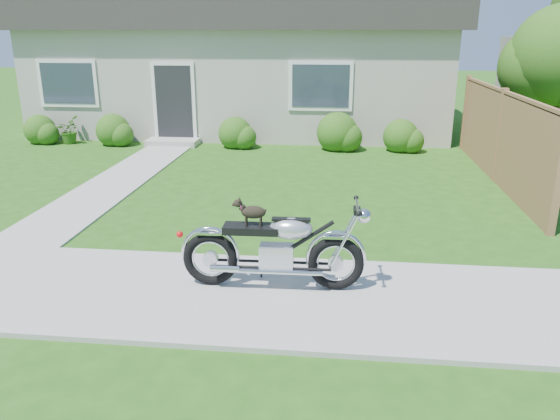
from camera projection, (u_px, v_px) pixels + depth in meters
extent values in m
plane|color=#235114|center=(84.00, 287.00, 6.67)|extent=(80.00, 80.00, 0.00)
cube|color=#9E9B93|center=(84.00, 286.00, 6.66)|extent=(24.00, 2.20, 0.04)
cube|color=#9E9B93|center=(122.00, 178.00, 11.54)|extent=(1.20, 8.00, 0.03)
cube|color=beige|center=(246.00, 79.00, 17.53)|extent=(12.00, 6.00, 3.00)
cube|color=#2D2B28|center=(245.00, 13.00, 16.90)|extent=(12.60, 6.60, 1.00)
cube|color=black|center=(174.00, 105.00, 14.97)|extent=(1.00, 0.06, 2.10)
cube|color=#9E9B93|center=(173.00, 142.00, 14.94)|extent=(1.40, 0.70, 0.16)
cube|color=#2D3847|center=(68.00, 83.00, 15.11)|extent=(1.70, 0.05, 1.30)
cube|color=#2D3847|center=(321.00, 86.00, 14.38)|extent=(1.70, 0.05, 1.30)
cube|color=#A06948|center=(499.00, 138.00, 11.16)|extent=(0.08, 6.50, 1.80)
cube|color=#A06948|center=(466.00, 113.00, 14.21)|extent=(0.12, 0.12, 1.90)
cube|color=#A06948|center=(500.00, 135.00, 11.14)|extent=(0.12, 0.12, 1.90)
cube|color=#A06948|center=(559.00, 175.00, 8.07)|extent=(0.12, 0.12, 1.90)
cube|color=#A06948|center=(505.00, 92.00, 10.87)|extent=(0.08, 6.50, 0.08)
cylinder|color=#3D2B1C|center=(552.00, 117.00, 13.25)|extent=(0.28, 0.28, 1.97)
sphere|color=#2E5917|center=(235.00, 133.00, 14.55)|extent=(0.89, 0.89, 0.89)
sphere|color=#2E5917|center=(40.00, 130.00, 15.13)|extent=(0.85, 0.85, 0.85)
sphere|color=#2E5917|center=(337.00, 133.00, 14.24)|extent=(1.07, 1.07, 1.07)
sphere|color=#2E5917|center=(113.00, 131.00, 14.90)|extent=(0.92, 0.92, 0.92)
sphere|color=#2E5917|center=(401.00, 137.00, 14.09)|extent=(0.91, 0.91, 0.91)
imported|color=#2C5917|center=(68.00, 130.00, 15.09)|extent=(0.79, 0.84, 0.73)
imported|color=#366A1D|center=(242.00, 135.00, 14.59)|extent=(0.52, 0.52, 0.65)
torus|color=black|center=(336.00, 263.00, 6.43)|extent=(0.67, 0.13, 0.67)
torus|color=black|center=(211.00, 259.00, 6.55)|extent=(0.67, 0.13, 0.67)
cube|color=silver|center=(277.00, 257.00, 6.47)|extent=(0.41, 0.25, 0.30)
ellipsoid|color=silver|center=(291.00, 228.00, 6.34)|extent=(0.52, 0.30, 0.26)
cube|color=black|center=(251.00, 229.00, 6.38)|extent=(0.66, 0.27, 0.09)
cube|color=silver|center=(337.00, 236.00, 6.32)|extent=(0.30, 0.15, 0.03)
cube|color=silver|center=(209.00, 232.00, 6.45)|extent=(0.30, 0.15, 0.03)
cylinder|color=silver|center=(357.00, 206.00, 6.18)|extent=(0.04, 0.60, 0.03)
sphere|color=silver|center=(364.00, 216.00, 6.21)|extent=(0.17, 0.17, 0.17)
cylinder|color=silver|center=(276.00, 272.00, 6.39)|extent=(1.10, 0.08, 0.06)
ellipsoid|color=black|center=(253.00, 212.00, 6.32)|extent=(0.29, 0.14, 0.15)
sphere|color=black|center=(238.00, 203.00, 6.30)|extent=(0.10, 0.10, 0.09)
cylinder|color=black|center=(247.00, 219.00, 6.39)|extent=(0.02, 0.02, 0.12)
cylinder|color=black|center=(246.00, 221.00, 6.32)|extent=(0.02, 0.02, 0.12)
cylinder|color=black|center=(261.00, 220.00, 6.37)|extent=(0.02, 0.02, 0.12)
cylinder|color=black|center=(260.00, 222.00, 6.31)|extent=(0.02, 0.02, 0.12)
torus|color=#A32B61|center=(242.00, 207.00, 6.31)|extent=(0.05, 0.08, 0.08)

